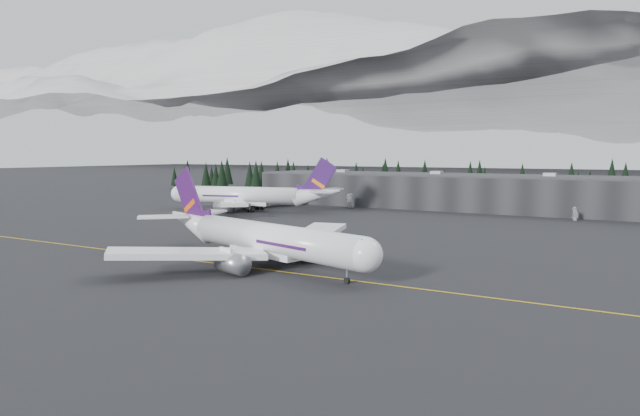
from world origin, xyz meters
The scene contains 9 objects.
ground centered at (0.00, 0.00, 0.00)m, with size 1400.00×1400.00×0.00m, color black.
taxiline centered at (0.00, -2.00, 0.01)m, with size 400.00×0.40×0.02m, color gold.
terminal centered at (0.00, 125.00, 6.30)m, with size 160.00×30.00×12.60m.
treeline centered at (0.00, 162.00, 7.50)m, with size 360.00×20.00×15.00m, color black.
mountain_ridge centered at (0.00, 1000.00, 0.00)m, with size 4400.00×900.00×420.00m, color white, non-canonical shape.
jet_main centered at (-3.00, 1.80, 4.96)m, with size 58.56×53.18×17.59m.
jet_parked centered at (-62.09, 78.77, 5.37)m, with size 63.84×58.27×19.06m.
gse_vehicle_a centered at (-36.52, 105.79, 0.75)m, with size 2.50×5.43×1.51m, color silver.
gse_vehicle_b centered at (40.65, 103.82, 0.73)m, with size 1.73×4.30×1.47m, color silver.
Camera 1 is at (59.55, -82.78, 20.53)m, focal length 32.00 mm.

